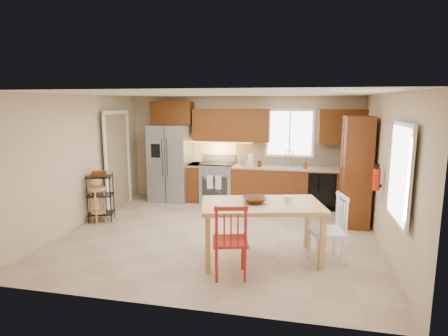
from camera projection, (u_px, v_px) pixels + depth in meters
name	position (u px, v px, depth m)	size (l,w,h in m)	color
floor	(220.00, 234.00, 6.77)	(5.50, 5.50, 0.00)	tan
ceiling	(219.00, 94.00, 6.34)	(5.50, 5.00, 0.02)	silver
wall_back	(243.00, 149.00, 8.96)	(5.50, 0.02, 2.50)	#CCB793
wall_front	(169.00, 204.00, 4.15)	(5.50, 0.02, 2.50)	#CCB793
wall_left	(79.00, 161.00, 7.13)	(0.02, 5.00, 2.50)	#CCB793
wall_right	(387.00, 172.00, 5.98)	(0.02, 5.00, 2.50)	#CCB793
refrigerator	(171.00, 163.00, 9.01)	(0.92, 0.75, 1.82)	gray
range_stove	(218.00, 183.00, 8.91)	(0.76, 0.63, 0.92)	gray
base_cabinet_narrow	(196.00, 182.00, 9.04)	(0.30, 0.60, 0.90)	#652E12
base_cabinet_run	(296.00, 187.00, 8.54)	(2.92, 0.60, 0.90)	#652E12
dishwasher	(322.00, 191.00, 8.14)	(0.60, 0.02, 0.78)	black
backsplash	(297.00, 154.00, 8.69)	(2.92, 0.03, 0.55)	beige
upper_over_fridge	(172.00, 113.00, 9.00)	(1.00, 0.35, 0.55)	#613110
upper_left_block	(231.00, 125.00, 8.74)	(1.80, 0.35, 0.75)	#613110
upper_right_block	(343.00, 127.00, 8.22)	(1.00, 0.35, 0.75)	#613110
window_back	(290.00, 133.00, 8.64)	(1.12, 0.04, 1.12)	white
sink	(288.00, 169.00, 8.51)	(0.62, 0.46, 0.16)	gray
undercab_glow	(219.00, 142.00, 8.85)	(1.60, 0.30, 0.01)	#FFBF66
soap_bottle	(305.00, 164.00, 8.31)	(0.09, 0.09, 0.19)	#B81F0C
paper_towel	(251.00, 160.00, 8.61)	(0.12, 0.12, 0.28)	silver
canister_steel	(242.00, 162.00, 8.66)	(0.11, 0.11, 0.18)	gray
canister_wood	(259.00, 164.00, 8.55)	(0.10, 0.10, 0.14)	#4B2C14
pantry	(356.00, 171.00, 7.23)	(0.50, 0.95, 2.10)	#652E12
fire_extinguisher	(377.00, 179.00, 6.17)	(0.12, 0.12, 0.36)	#B81F0C
window_right	(401.00, 173.00, 4.85)	(0.04, 1.02, 1.32)	white
doorway	(117.00, 161.00, 8.40)	(0.04, 0.95, 2.10)	#8C7A59
dining_table	(261.00, 232.00, 5.63)	(1.77, 1.00, 0.86)	tan
chair_red	(230.00, 240.00, 5.07)	(0.49, 0.49, 1.04)	#AE1A1B
chair_white	(326.00, 230.00, 5.47)	(0.49, 0.49, 1.04)	silver
table_bowl	(254.00, 203.00, 5.58)	(0.36, 0.36, 0.09)	#4B2C14
table_jar	(289.00, 201.00, 5.58)	(0.15, 0.15, 0.17)	silver
bar_stool	(98.00, 205.00, 7.38)	(0.35, 0.35, 0.71)	tan
utility_cart	(101.00, 197.00, 7.47)	(0.48, 0.37, 0.96)	black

